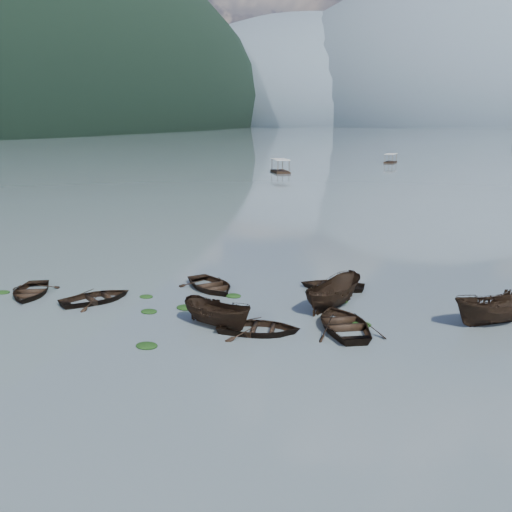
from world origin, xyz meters
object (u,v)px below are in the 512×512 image
at_px(rowboat_0, 31,295).
at_px(pontoon_left, 280,173).
at_px(pontoon_centre, 390,163).
at_px(rowboat_3, 344,329).

distance_m(rowboat_0, pontoon_left, 82.91).
distance_m(pontoon_left, pontoon_centre, 37.81).
relative_size(rowboat_0, pontoon_centre, 0.78).
relative_size(rowboat_0, rowboat_3, 0.87).
distance_m(rowboat_0, rowboat_3, 19.17).
height_order(rowboat_0, pontoon_left, pontoon_left).
bearing_deg(rowboat_3, rowboat_0, -25.59).
bearing_deg(rowboat_0, pontoon_left, 70.59).
xyz_separation_m(rowboat_0, rowboat_3, (19.12, 1.37, 0.00)).
bearing_deg(pontoon_centre, rowboat_0, -89.15).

